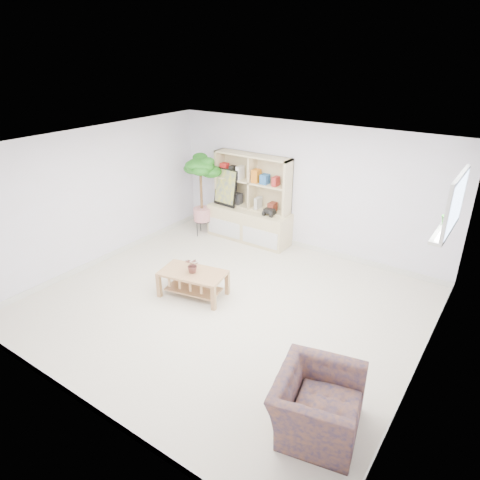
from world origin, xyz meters
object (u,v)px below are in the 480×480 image
Objects in this scene: coffee_table at (193,284)px; armchair at (317,401)px; storage_unit at (249,199)px; floor_tree at (201,196)px.

armchair reaches higher than coffee_table.
storage_unit is 1.81× the size of armchair.
floor_tree is 5.26m from armchair.
armchair is (4.12, -3.24, -0.48)m from floor_tree.
storage_unit is 1.70× the size of coffee_table.
floor_tree is (-1.42, 1.98, 0.63)m from coffee_table.
storage_unit reaches higher than armchair.
floor_tree is (-0.94, -0.33, -0.02)m from storage_unit.
floor_tree is at bearing 39.80° from armchair.
storage_unit is at bearing 90.35° from coffee_table.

